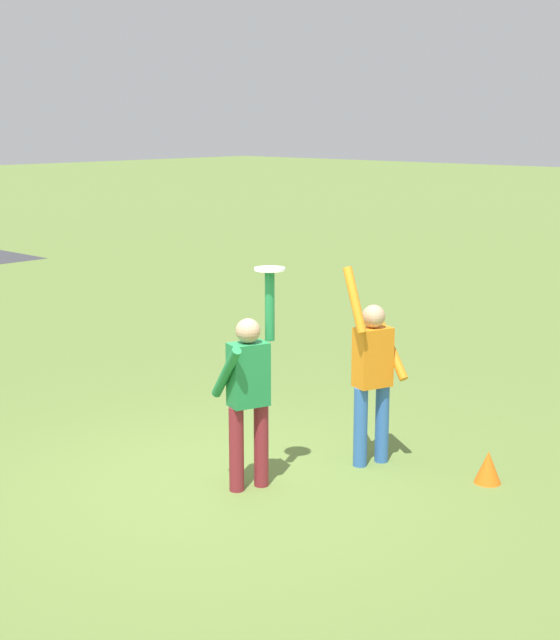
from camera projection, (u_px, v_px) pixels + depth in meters
ground_plane at (226, 483)px, 8.97m from camera, size 120.00×120.00×0.00m
person_catcher at (248, 389)px, 8.65m from camera, size 0.58×0.48×2.08m
person_defender at (372, 371)px, 9.28m from camera, size 0.62×0.56×2.04m
frisbee_disc at (270, 269)px, 8.52m from camera, size 0.28×0.28×0.02m
field_cone_orange at (488, 467)px, 8.95m from camera, size 0.26×0.26×0.32m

